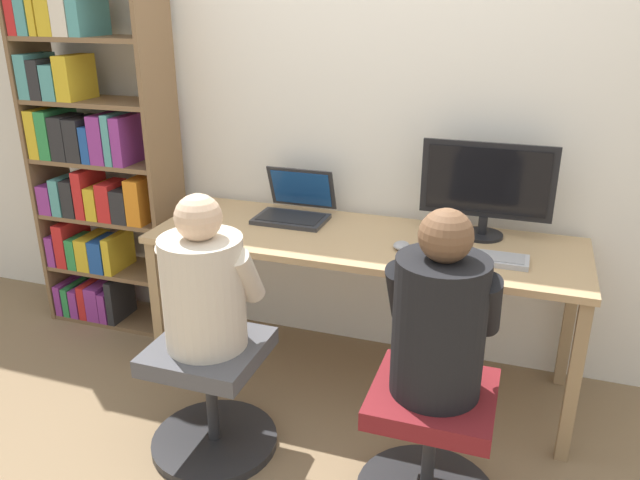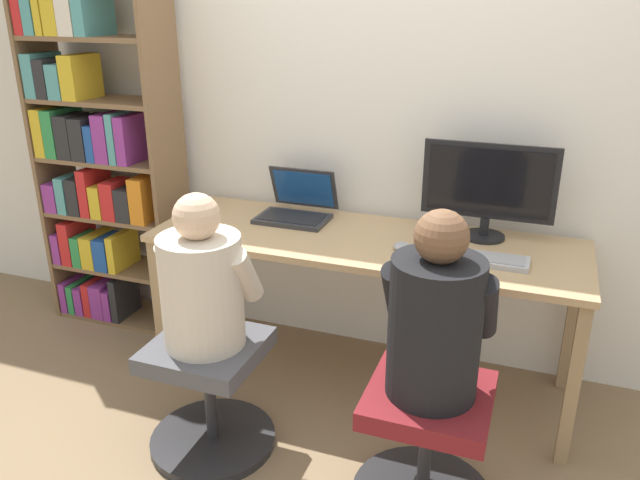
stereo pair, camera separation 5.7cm
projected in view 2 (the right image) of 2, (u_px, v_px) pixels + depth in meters
The scene contains 12 objects.
ground_plane at pixel (340, 417), 2.77m from camera, with size 14.00×14.00×0.00m, color #846B4C.
wall_back at pixel (391, 99), 2.92m from camera, with size 10.00×0.05×2.60m.
desk at pixel (364, 253), 2.81m from camera, with size 1.93×0.64×0.74m.
desktop_monitor at pixel (488, 188), 2.71m from camera, with size 0.57×0.19×0.43m.
laptop at pixel (296, 208), 3.03m from camera, with size 0.34×0.31×0.23m.
keyboard at pixel (472, 257), 2.55m from camera, with size 0.45×0.13×0.03m.
computer_mouse_by_keyboard at pixel (401, 246), 2.66m from camera, with size 0.07×0.09×0.03m.
office_chair_left at pixel (426, 444), 2.22m from camera, with size 0.52×0.52×0.48m.
office_chair_right at pixel (210, 391), 2.52m from camera, with size 0.52×0.52×0.48m.
person_at_monitor at pixel (436, 318), 2.04m from camera, with size 0.38×0.33×0.66m.
person_at_laptop at pixel (202, 282), 2.35m from camera, with size 0.39×0.32×0.61m.
bookshelf at pixel (95, 163), 3.33m from camera, with size 0.78×0.30×1.88m.
Camera 2 is at (0.71, -2.19, 1.74)m, focal length 35.00 mm.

